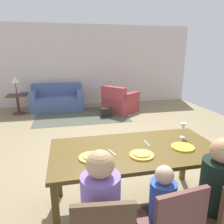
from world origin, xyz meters
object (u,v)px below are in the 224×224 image
Objects in this scene: plate_near_woman at (183,147)px; table_lamp at (15,80)px; dining_table at (136,154)px; handbag at (106,113)px; person_child at (159,216)px; couch at (57,100)px; plate_near_man at (91,157)px; wine_glass at (183,127)px; book_upper at (24,93)px; armchair at (120,102)px; side_table at (18,102)px; person_man at (101,217)px; book_lower at (22,94)px; person_woman at (212,199)px; plate_near_child at (142,155)px.

table_lamp reaches higher than plate_near_woman.
dining_table is 3.77m from handbag.
person_child reaches higher than couch.
plate_near_man is at bearing -70.96° from table_lamp.
person_child is 5.61m from couch.
wine_glass reaches higher than book_upper.
couch is at bearing 95.63° from plate_near_man.
plate_near_man is 4.54m from armchair.
person_child is at bearing -67.91° from side_table.
side_table is at bearing 109.04° from plate_near_man.
wine_glass is 0.85× the size of book_upper.
couch reaches higher than book_upper.
book_upper is (-1.45, 5.31, 0.11)m from person_man.
armchair is (1.89, -0.69, 0.01)m from couch.
couch is (-1.67, 4.68, -0.59)m from wine_glass.
side_table is 0.27m from book_lower.
plate_near_woman is 0.21× the size of armchair.
wine_glass is 5.00m from couch.
plate_near_woman is 4.31m from armchair.
book_upper is at bearing 75.38° from book_lower.
person_woman is 4.84m from armchair.
dining_table is 5.78× the size of handbag.
plate_near_man is at bearing -70.96° from side_table.
table_lamp is at bearing 119.37° from plate_near_woman.
plate_near_man is 1.14× the size of book_lower.
couch is (-1.50, 5.51, -0.21)m from person_woman.
handbag is (0.38, 4.36, -0.30)m from person_child.
couch reaches higher than plate_near_man.
book_lower is at bearing 121.08° from wine_glass.
dining_table is 5.05m from book_upper.
handbag is at bearing 76.92° from plate_near_man.
plate_near_child is (-0.00, -0.18, 0.08)m from dining_table.
dining_table is 0.84m from person_man.
plate_near_woman reaches higher than book_upper.
wine_glass is at bearing 51.36° from person_child.
couch is at bearing 100.23° from person_child.
wine_glass is 0.58× the size of handbag.
wine_glass is at bearing 28.40° from plate_near_child.
person_woman is at bearing -94.53° from armchair.
dining_table is 4.98m from couch.
person_man reaches higher than person_child.
person_woman is (0.50, -0.65, -0.18)m from dining_table.
plate_near_child is at bearing 89.58° from person_child.
person_woman is 5.89m from side_table.
plate_near_man is at bearing 133.24° from person_child.
person_woman is (1.01, 0.00, 0.00)m from person_man.
plate_near_child reaches higher than handbag.
handbag is (2.36, -0.86, -0.46)m from book_lower.
armchair is at bearing -20.09° from couch.
book_lower is at bearing 172.18° from armchair.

